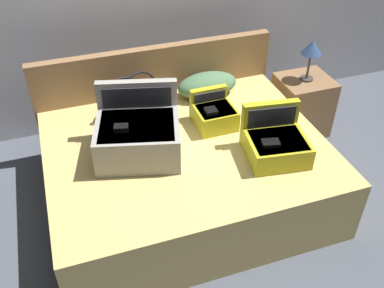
# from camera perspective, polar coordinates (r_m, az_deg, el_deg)

# --- Properties ---
(ground_plane) EXTENTS (12.00, 12.00, 0.00)m
(ground_plane) POSITION_cam_1_polar(r_m,az_deg,el_deg) (3.09, 1.75, -11.86)
(ground_plane) COLOR #4C515B
(bed) EXTENTS (1.93, 1.52, 0.49)m
(bed) POSITION_cam_1_polar(r_m,az_deg,el_deg) (3.18, -0.67, -3.76)
(bed) COLOR tan
(bed) RESTS_ON ground
(headboard) EXTENTS (1.96, 0.08, 0.88)m
(headboard) POSITION_cam_1_polar(r_m,az_deg,el_deg) (3.68, -4.62, 6.35)
(headboard) COLOR olive
(headboard) RESTS_ON ground
(hard_case_large) EXTENTS (0.65, 0.61, 0.43)m
(hard_case_large) POSITION_cam_1_polar(r_m,az_deg,el_deg) (2.89, -7.09, 1.25)
(hard_case_large) COLOR gray
(hard_case_large) RESTS_ON bed
(hard_case_medium) EXTENTS (0.44, 0.43, 0.32)m
(hard_case_medium) POSITION_cam_1_polar(r_m,az_deg,el_deg) (2.93, 10.89, 0.16)
(hard_case_medium) COLOR gold
(hard_case_medium) RESTS_ON bed
(hard_case_small) EXTENTS (0.29, 0.30, 0.24)m
(hard_case_small) POSITION_cam_1_polar(r_m,az_deg,el_deg) (3.18, 2.89, 3.95)
(hard_case_small) COLOR gold
(hard_case_small) RESTS_ON bed
(duffel_bag) EXTENTS (0.55, 0.43, 0.34)m
(duffel_bag) POSITION_cam_1_polar(r_m,az_deg,el_deg) (3.31, -7.96, 5.80)
(duffel_bag) COLOR black
(duffel_bag) RESTS_ON bed
(pillow_near_headboard) EXTENTS (0.51, 0.29, 0.19)m
(pillow_near_headboard) POSITION_cam_1_polar(r_m,az_deg,el_deg) (3.53, 2.02, 7.76)
(pillow_near_headboard) COLOR #4C724C
(pillow_near_headboard) RESTS_ON bed
(nightstand) EXTENTS (0.44, 0.40, 0.52)m
(nightstand) POSITION_cam_1_polar(r_m,az_deg,el_deg) (3.99, 14.17, 4.95)
(nightstand) COLOR olive
(nightstand) RESTS_ON ground
(table_lamp) EXTENTS (0.17, 0.17, 0.35)m
(table_lamp) POSITION_cam_1_polar(r_m,az_deg,el_deg) (3.74, 15.43, 11.86)
(table_lamp) COLOR #3F3833
(table_lamp) RESTS_ON nightstand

